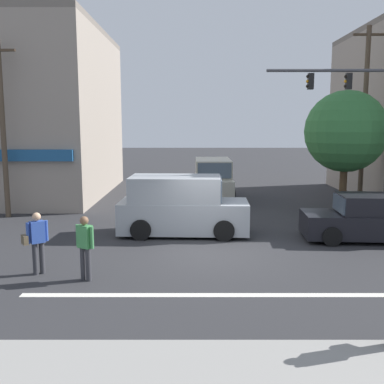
% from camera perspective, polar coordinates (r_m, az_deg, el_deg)
% --- Properties ---
extents(ground_plane, '(120.00, 120.00, 0.00)m').
position_cam_1_polar(ground_plane, '(14.09, 1.86, -7.69)').
color(ground_plane, '#2B2B2D').
extents(lane_marking_stripe, '(9.00, 0.24, 0.01)m').
position_cam_1_polar(lane_marking_stripe, '(10.78, 2.52, -12.94)').
color(lane_marking_stripe, silver).
rests_on(lane_marking_stripe, ground).
extents(street_tree, '(3.47, 3.47, 5.37)m').
position_cam_1_polar(street_tree, '(20.38, 18.81, 7.26)').
color(street_tree, '#4C3823').
rests_on(street_tree, ground).
extents(utility_pole_near_left, '(1.40, 0.22, 7.32)m').
position_cam_1_polar(utility_pole_near_left, '(20.47, -23.02, 7.55)').
color(utility_pole_near_left, brown).
rests_on(utility_pole_near_left, ground).
extents(utility_pole_far_right, '(1.40, 0.22, 8.31)m').
position_cam_1_polar(utility_pole_far_right, '(22.40, 20.89, 9.00)').
color(utility_pole_far_right, brown).
rests_on(utility_pole_far_right, ground).
extents(traffic_light_mast, '(4.89, 0.24, 6.20)m').
position_cam_1_polar(traffic_light_mast, '(18.65, 20.99, 8.76)').
color(traffic_light_mast, '#47474C').
rests_on(traffic_light_mast, ground).
extents(sedan_crossing_leftbound, '(4.19, 2.06, 1.58)m').
position_cam_1_polar(sedan_crossing_leftbound, '(16.47, 20.94, -3.31)').
color(sedan_crossing_leftbound, black).
rests_on(sedan_crossing_leftbound, ground).
extents(van_crossing_center, '(2.05, 4.61, 2.11)m').
position_cam_1_polar(van_crossing_center, '(23.62, 2.56, 1.49)').
color(van_crossing_center, '#B7B29E').
rests_on(van_crossing_center, ground).
extents(van_waiting_far, '(4.67, 2.18, 2.11)m').
position_cam_1_polar(van_waiting_far, '(16.15, -1.53, -1.89)').
color(van_waiting_far, '#999EA3').
rests_on(van_waiting_far, ground).
extents(pedestrian_mid_crossing, '(0.51, 0.37, 1.67)m').
position_cam_1_polar(pedestrian_mid_crossing, '(11.76, -13.56, -6.47)').
color(pedestrian_mid_crossing, '#333338').
rests_on(pedestrian_mid_crossing, ground).
extents(pedestrian_far_side, '(0.65, 0.50, 1.67)m').
position_cam_1_polar(pedestrian_far_side, '(12.58, -19.25, -5.71)').
color(pedestrian_far_side, '#333338').
rests_on(pedestrian_far_side, ground).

